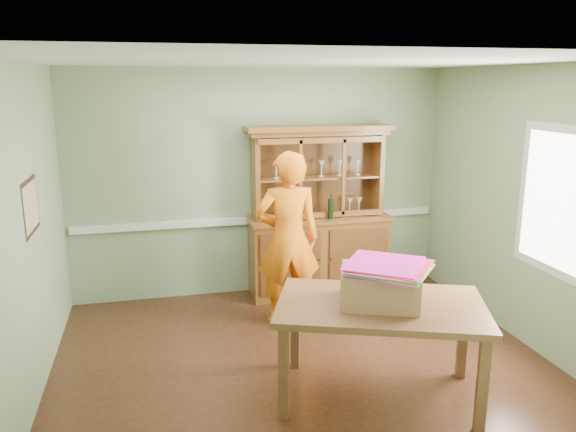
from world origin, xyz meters
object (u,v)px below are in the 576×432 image
object	(u,v)px
dining_table	(381,314)
person	(288,239)
china_hutch	(318,235)
cardboard_box	(379,287)

from	to	relation	value
dining_table	person	xyz separation A→B (m)	(-0.38, 1.60, 0.21)
dining_table	person	world-z (taller)	person
china_hutch	person	xyz separation A→B (m)	(-0.58, -0.81, 0.21)
cardboard_box	person	world-z (taller)	person
china_hutch	dining_table	world-z (taller)	china_hutch
cardboard_box	person	distance (m)	1.63
person	dining_table	bearing A→B (deg)	107.28
china_hutch	dining_table	xyz separation A→B (m)	(-0.20, -2.41, 0.01)
person	china_hutch	bearing A→B (deg)	-121.30
china_hutch	cardboard_box	bearing A→B (deg)	-95.15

